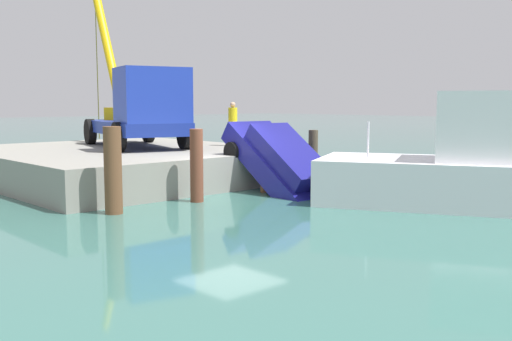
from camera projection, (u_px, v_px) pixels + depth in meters
ground at (230, 197)px, 17.03m from camera, size 200.00×200.00×0.00m
dock at (123, 163)px, 21.27m from camera, size 10.41×9.34×1.10m
crane_truck at (140, 109)px, 21.19m from camera, size 8.23×3.95×6.63m
dock_worker at (233, 124)px, 22.33m from camera, size 0.34×0.34×1.67m
salvaged_car at (288, 171)px, 17.77m from camera, size 4.35×2.15×3.26m
piling_near at (113, 170)px, 14.40m from camera, size 0.44×0.44×2.16m
piling_mid at (197, 166)px, 16.16m from camera, size 0.36×0.36×2.02m
piling_far at (265, 164)px, 17.95m from camera, size 0.31×0.31×1.75m
piling_end at (313, 157)px, 19.69m from camera, size 0.32×0.32×1.83m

